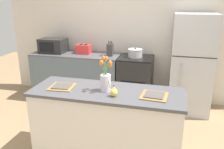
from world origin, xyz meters
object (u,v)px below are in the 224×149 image
flower_vase (106,79)px  toaster (84,49)px  plate_setting_right (154,95)px  stove_range (135,81)px  refrigerator (191,65)px  plate_setting_left (62,86)px  knife_block (110,50)px  cooking_pot (135,53)px  microwave (53,45)px  pear_figurine (114,92)px

flower_vase → toaster: flower_vase is taller
plate_setting_right → flower_vase: bearing=177.5°
stove_range → refrigerator: refrigerator is taller
refrigerator → flower_vase: refrigerator is taller
plate_setting_right → plate_setting_left: bearing=180.0°
knife_block → refrigerator: bearing=0.2°
plate_setting_left → cooking_pot: bearing=68.9°
microwave → cooking_pot: bearing=0.4°
plate_setting_right → knife_block: 1.88m
stove_range → cooking_pot: size_ratio=3.50×
pear_figurine → cooking_pot: (-0.05, 1.75, 0.05)m
knife_block → stove_range: bearing=0.5°
flower_vase → cooking_pot: 1.62m
cooking_pot → microwave: (-1.60, -0.01, 0.06)m
flower_vase → stove_range: bearing=86.1°
toaster → cooking_pot: 0.99m
cooking_pot → knife_block: size_ratio=0.97×
pear_figurine → knife_block: (-0.50, 1.74, 0.09)m
plate_setting_left → knife_block: (0.18, 1.63, 0.13)m
flower_vase → microwave: (-1.51, 1.61, 0.02)m
plate_setting_left → toaster: (-0.36, 1.68, 0.10)m
pear_figurine → plate_setting_left: bearing=170.5°
stove_range → cooking_pot: (-0.02, 0.01, 0.53)m
plate_setting_right → cooking_pot: bearing=106.3°
plate_setting_left → stove_range: bearing=68.1°
plate_setting_left → knife_block: knife_block is taller
refrigerator → plate_setting_right: 1.71m
toaster → pear_figurine: bearing=-60.0°
refrigerator → pear_figurine: bearing=-118.0°
stove_range → plate_setting_left: bearing=-111.9°
plate_setting_left → toaster: size_ratio=1.11×
plate_setting_left → plate_setting_right: (1.11, 0.00, 0.00)m
cooking_pot → knife_block: knife_block is taller
stove_range → microwave: size_ratio=1.91×
pear_figurine → knife_block: 1.81m
stove_range → plate_setting_left: 1.81m
plate_setting_right → microwave: bearing=141.8°
refrigerator → microwave: size_ratio=3.53×
pear_figurine → toaster: size_ratio=0.48×
pear_figurine → toaster: bearing=120.0°
microwave → refrigerator: bearing=0.0°
refrigerator → cooking_pot: 0.98m
pear_figurine → plate_setting_right: 0.45m
refrigerator → plate_setting_left: (-1.61, -1.63, 0.05)m
refrigerator → cooking_pot: bearing=179.5°
pear_figurine → plate_setting_right: (0.43, 0.11, -0.04)m
cooking_pot → microwave: bearing=-179.6°
flower_vase → refrigerator: bearing=56.6°
flower_vase → plate_setting_left: bearing=-177.4°
refrigerator → knife_block: refrigerator is taller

